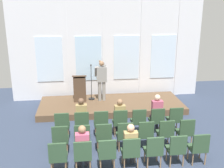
{
  "coord_description": "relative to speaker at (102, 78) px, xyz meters",
  "views": [
    {
      "loc": [
        -1.25,
        -5.31,
        4.3
      ],
      "look_at": [
        -0.11,
        4.11,
        1.43
      ],
      "focal_mm": 43.26,
      "sensor_mm": 36.0,
      "label": 1
    }
  ],
  "objects": [
    {
      "name": "rear_partition",
      "position": [
        0.42,
        1.11,
        0.94
      ],
      "size": [
        8.64,
        0.14,
        4.46
      ],
      "color": "silver",
      "rests_on": "ground"
    },
    {
      "name": "stage_platform",
      "position": [
        0.37,
        -0.3,
        -1.13
      ],
      "size": [
        5.97,
        2.24,
        0.26
      ],
      "primitive_type": "cube",
      "color": "brown",
      "rests_on": "ground"
    },
    {
      "name": "speaker",
      "position": [
        0.0,
        0.0,
        0.0
      ],
      "size": [
        0.5,
        0.69,
        1.73
      ],
      "color": "gray",
      "rests_on": "stage_platform"
    },
    {
      "name": "mic_stand",
      "position": [
        -0.43,
        0.2,
        -0.67
      ],
      "size": [
        0.28,
        0.28,
        1.55
      ],
      "color": "black",
      "rests_on": "stage_platform"
    },
    {
      "name": "lectern",
      "position": [
        -0.93,
        0.07,
        -0.45
      ],
      "size": [
        0.6,
        0.48,
        1.16
      ],
      "color": "#4C3828",
      "rests_on": "stage_platform"
    },
    {
      "name": "chair_r0_c0",
      "position": [
        -1.52,
        -2.78,
        -0.73
      ],
      "size": [
        0.46,
        0.44,
        0.94
      ],
      "color": "olive",
      "rests_on": "ground"
    },
    {
      "name": "chair_r0_c1",
      "position": [
        -0.89,
        -2.78,
        -0.73
      ],
      "size": [
        0.46,
        0.44,
        0.94
      ],
      "color": "olive",
      "rests_on": "ground"
    },
    {
      "name": "audience_r0_c1",
      "position": [
        -0.89,
        -2.7,
        -0.51
      ],
      "size": [
        0.36,
        0.39,
        1.36
      ],
      "color": "#2D2D33",
      "rests_on": "ground"
    },
    {
      "name": "chair_r0_c2",
      "position": [
        -0.26,
        -2.78,
        -0.73
      ],
      "size": [
        0.46,
        0.44,
        0.94
      ],
      "color": "olive",
      "rests_on": "ground"
    },
    {
      "name": "chair_r0_c3",
      "position": [
        0.37,
        -2.78,
        -0.73
      ],
      "size": [
        0.46,
        0.44,
        0.94
      ],
      "color": "olive",
      "rests_on": "ground"
    },
    {
      "name": "audience_r0_c3",
      "position": [
        0.37,
        -2.69,
        -0.55
      ],
      "size": [
        0.36,
        0.39,
        1.28
      ],
      "color": "#2D2D33",
      "rests_on": "ground"
    },
    {
      "name": "chair_r0_c4",
      "position": [
        1.0,
        -2.78,
        -0.73
      ],
      "size": [
        0.46,
        0.44,
        0.94
      ],
      "color": "olive",
      "rests_on": "ground"
    },
    {
      "name": "chair_r0_c5",
      "position": [
        1.63,
        -2.78,
        -0.73
      ],
      "size": [
        0.46,
        0.44,
        0.94
      ],
      "color": "olive",
      "rests_on": "ground"
    },
    {
      "name": "audience_r0_c5",
      "position": [
        1.63,
        -2.7,
        -0.5
      ],
      "size": [
        0.36,
        0.39,
        1.38
      ],
      "color": "#2D2D33",
      "rests_on": "ground"
    },
    {
      "name": "chair_r0_c6",
      "position": [
        2.27,
        -2.78,
        -0.73
      ],
      "size": [
        0.46,
        0.44,
        0.94
      ],
      "color": "olive",
      "rests_on": "ground"
    },
    {
      "name": "chair_r1_c0",
      "position": [
        -1.52,
        -3.74,
        -0.73
      ],
      "size": [
        0.46,
        0.44,
        0.94
      ],
      "color": "olive",
      "rests_on": "ground"
    },
    {
      "name": "chair_r1_c1",
      "position": [
        -0.89,
        -3.74,
        -0.73
      ],
      "size": [
        0.46,
        0.44,
        0.94
      ],
      "color": "olive",
      "rests_on": "ground"
    },
    {
      "name": "chair_r1_c2",
      "position": [
        -0.26,
        -3.74,
        -0.73
      ],
      "size": [
        0.46,
        0.44,
        0.94
      ],
      "color": "olive",
      "rests_on": "ground"
    },
    {
      "name": "chair_r1_c3",
      "position": [
        0.37,
        -3.74,
        -0.73
      ],
      "size": [
        0.46,
        0.44,
        0.94
      ],
      "color": "olive",
      "rests_on": "ground"
    },
    {
      "name": "chair_r1_c4",
      "position": [
        1.0,
        -3.74,
        -0.73
      ],
      "size": [
        0.46,
        0.44,
        0.94
      ],
      "color": "olive",
      "rests_on": "ground"
    },
    {
      "name": "chair_r1_c5",
      "position": [
        1.63,
        -3.74,
        -0.73
      ],
      "size": [
        0.46,
        0.44,
        0.94
      ],
      "color": "olive",
      "rests_on": "ground"
    },
    {
      "name": "chair_r1_c6",
      "position": [
        2.27,
        -3.74,
        -0.73
      ],
      "size": [
        0.46,
        0.44,
        0.94
      ],
      "color": "olive",
      "rests_on": "ground"
    },
    {
      "name": "chair_r2_c0",
      "position": [
        -1.52,
        -4.7,
        -0.73
      ],
      "size": [
        0.46,
        0.44,
        0.94
      ],
      "color": "olive",
      "rests_on": "ground"
    },
    {
      "name": "chair_r2_c1",
      "position": [
        -0.89,
        -4.7,
        -0.73
      ],
      "size": [
        0.46,
        0.44,
        0.94
      ],
      "color": "olive",
      "rests_on": "ground"
    },
    {
      "name": "audience_r2_c1",
      "position": [
        -0.89,
        -4.61,
        -0.53
      ],
      "size": [
        0.36,
        0.39,
        1.32
      ],
      "color": "#2D2D33",
      "rests_on": "ground"
    },
    {
      "name": "chair_r2_c2",
      "position": [
        -0.26,
        -4.7,
        -0.73
      ],
      "size": [
        0.46,
        0.44,
        0.94
      ],
      "color": "olive",
      "rests_on": "ground"
    },
    {
      "name": "chair_r2_c3",
      "position": [
        0.37,
        -4.7,
        -0.73
      ],
      "size": [
        0.46,
        0.44,
        0.94
      ],
      "color": "olive",
      "rests_on": "ground"
    },
    {
      "name": "audience_r2_c3",
      "position": [
        0.37,
        -4.61,
        -0.55
      ],
      "size": [
        0.36,
        0.39,
        1.28
      ],
      "color": "#2D2D33",
      "rests_on": "ground"
    },
    {
      "name": "chair_r2_c4",
      "position": [
        1.0,
        -4.7,
        -0.73
      ],
      "size": [
        0.46,
        0.44,
        0.94
      ],
      "color": "olive",
      "rests_on": "ground"
    },
    {
      "name": "chair_r2_c5",
      "position": [
        1.63,
        -4.7,
        -0.73
      ],
      "size": [
        0.46,
        0.44,
        0.94
      ],
      "color": "olive",
      "rests_on": "ground"
    },
    {
      "name": "chair_r2_c6",
      "position": [
        2.27,
        -4.7,
        -0.73
      ],
      "size": [
        0.46,
        0.44,
        0.94
      ],
      "color": "olive",
      "rests_on": "ground"
    }
  ]
}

